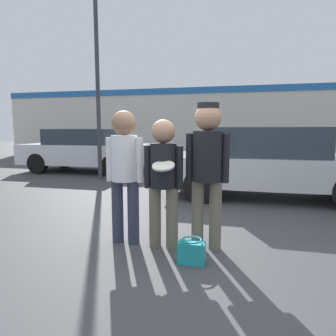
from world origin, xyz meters
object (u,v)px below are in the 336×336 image
object	(u,v)px
handbag	(192,252)
parked_car_far	(85,150)
person_middle_with_frisbee	(163,174)
parked_car_near	(268,162)
person_left	(124,165)
person_right	(207,162)
street_lamp	(104,57)
shrub	(310,149)

from	to	relation	value
handbag	parked_car_far	bearing A→B (deg)	126.91
person_middle_with_frisbee	parked_car_near	world-z (taller)	person_middle_with_frisbee
person_left	person_right	world-z (taller)	person_right
parked_car_near	handbag	world-z (taller)	parked_car_near
person_right	parked_car_far	bearing A→B (deg)	129.68
person_middle_with_frisbee	parked_car_near	distance (m)	3.64
person_middle_with_frisbee	parked_car_near	xyz separation A→B (m)	(1.52, 3.31, -0.17)
person_left	person_middle_with_frisbee	world-z (taller)	person_left
parked_car_near	person_left	bearing A→B (deg)	-122.05
person_right	parked_car_near	world-z (taller)	person_right
person_left	parked_car_near	bearing A→B (deg)	57.95
street_lamp	person_left	bearing A→B (deg)	-62.44
person_middle_with_frisbee	handbag	xyz separation A→B (m)	(0.42, -0.38, -0.81)
person_left	street_lamp	xyz separation A→B (m)	(-2.41, 4.62, 2.50)
person_middle_with_frisbee	person_right	xyz separation A→B (m)	(0.53, 0.09, 0.16)
person_left	street_lamp	bearing A→B (deg)	117.56
handbag	person_right	bearing A→B (deg)	77.09
handbag	person_left	bearing A→B (deg)	155.78
shrub	handbag	xyz separation A→B (m)	(-3.50, -10.98, -0.50)
parked_car_far	person_right	bearing A→B (deg)	-50.32
person_right	parked_car_far	xyz separation A→B (m)	(-4.91, 5.92, -0.34)
person_right	handbag	distance (m)	1.08
parked_car_near	handbag	xyz separation A→B (m)	(-1.10, -3.69, -0.64)
person_middle_with_frisbee	person_right	size ratio (longest dim) A/B	0.89
person_middle_with_frisbee	handbag	distance (m)	0.99
person_right	street_lamp	size ratio (longest dim) A/B	0.31
parked_car_far	street_lamp	bearing A→B (deg)	-42.95
parked_car_far	shrub	distance (m)	9.48
parked_car_near	street_lamp	distance (m)	5.41
parked_car_near	parked_car_far	size ratio (longest dim) A/B	1.02
parked_car_near	handbag	size ratio (longest dim) A/B	14.84
person_left	handbag	size ratio (longest dim) A/B	5.75
person_left	handbag	xyz separation A→B (m)	(0.95, -0.43, -0.89)
person_left	person_right	size ratio (longest dim) A/B	0.96
person_middle_with_frisbee	handbag	bearing A→B (deg)	-42.40
shrub	person_right	bearing A→B (deg)	-107.86
person_right	handbag	xyz separation A→B (m)	(-0.11, -0.47, -0.96)
parked_car_near	street_lamp	xyz separation A→B (m)	(-4.46, 1.36, 2.76)
person_left	shrub	distance (m)	11.46
person_middle_with_frisbee	shrub	bearing A→B (deg)	69.74
parked_car_near	parked_car_far	bearing A→B (deg)	155.40
parked_car_far	handbag	bearing A→B (deg)	-53.09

